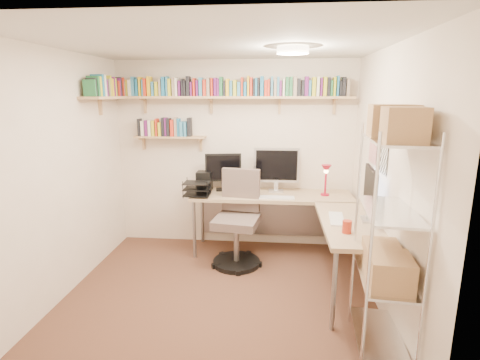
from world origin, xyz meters
name	(u,v)px	position (x,y,z in m)	size (l,w,h in m)	color
ground	(219,296)	(0.00, 0.00, 0.00)	(3.20, 3.20, 0.00)	#48281F
room_shell	(217,149)	(0.00, 0.00, 1.55)	(3.24, 3.04, 2.52)	beige
wall_shelves	(200,97)	(-0.41, 1.29, 2.03)	(3.12, 1.09, 0.80)	tan
corner_desk	(279,200)	(0.62, 0.92, 0.79)	(2.27, 2.03, 1.38)	tan
office_chair	(238,225)	(0.12, 0.82, 0.49)	(0.62, 0.62, 1.16)	black
wire_rack	(390,208)	(1.42, -0.75, 1.24)	(0.46, 0.83, 1.99)	silver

